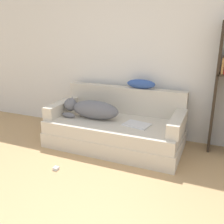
{
  "coord_description": "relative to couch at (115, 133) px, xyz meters",
  "views": [
    {
      "loc": [
        1.15,
        -1.1,
        1.56
      ],
      "look_at": [
        -0.12,
        1.85,
        0.53
      ],
      "focal_mm": 40.0,
      "sensor_mm": 36.0,
      "label": 1
    }
  ],
  "objects": [
    {
      "name": "laptop",
      "position": [
        0.34,
        -0.06,
        0.2
      ],
      "size": [
        0.37,
        0.3,
        0.02
      ],
      "rotation": [
        0.0,
        0.0,
        -0.19
      ],
      "color": "silver",
      "rests_on": "couch"
    },
    {
      "name": "couch",
      "position": [
        0.0,
        0.0,
        0.0
      ],
      "size": [
        1.88,
        0.95,
        0.38
      ],
      "color": "beige",
      "rests_on": "ground_plane"
    },
    {
      "name": "dog",
      "position": [
        -0.34,
        -0.05,
        0.33
      ],
      "size": [
        0.85,
        0.27,
        0.28
      ],
      "color": "slate",
      "rests_on": "couch"
    },
    {
      "name": "couch_arm_left",
      "position": [
        -0.86,
        -0.01,
        0.28
      ],
      "size": [
        0.15,
        0.76,
        0.18
      ],
      "color": "beige",
      "rests_on": "couch"
    },
    {
      "name": "wall_back",
      "position": [
        0.12,
        0.6,
        1.16
      ],
      "size": [
        7.68,
        0.06,
        2.7
      ],
      "color": "silver",
      "rests_on": "ground_plane"
    },
    {
      "name": "power_adapter",
      "position": [
        -0.38,
        -0.9,
        -0.17
      ],
      "size": [
        0.06,
        0.06,
        0.03
      ],
      "color": "silver",
      "rests_on": "ground_plane"
    },
    {
      "name": "couch_backrest",
      "position": [
        0.0,
        0.4,
        0.39
      ],
      "size": [
        1.84,
        0.15,
        0.4
      ],
      "color": "beige",
      "rests_on": "couch"
    },
    {
      "name": "couch_arm_right",
      "position": [
        0.86,
        -0.01,
        0.28
      ],
      "size": [
        0.15,
        0.76,
        0.18
      ],
      "color": "beige",
      "rests_on": "couch"
    },
    {
      "name": "throw_pillow",
      "position": [
        0.24,
        0.4,
        0.66
      ],
      "size": [
        0.42,
        0.15,
        0.13
      ],
      "color": "#335199",
      "rests_on": "couch_backrest"
    }
  ]
}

